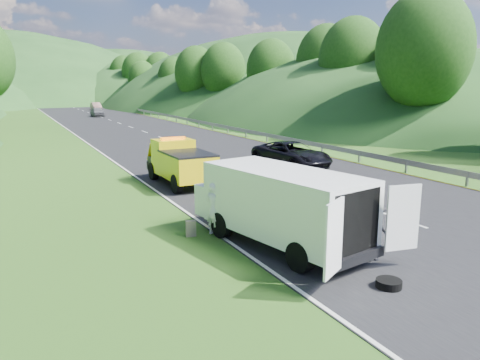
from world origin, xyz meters
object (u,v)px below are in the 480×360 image
worker (372,261)px  spare_tire (388,288)px  child (261,220)px  suitcase (191,228)px  white_van (280,203)px  tow_truck (180,162)px  passing_suv (291,167)px  woman (214,235)px

worker → spare_tire: bearing=-117.7°
child → spare_tire: 6.69m
child → worker: (0.87, -5.08, 0.00)m
suitcase → white_van: bearing=-44.1°
white_van → child: bearing=61.5°
worker → tow_truck: bearing=98.6°
suitcase → spare_tire: size_ratio=0.84×
child → worker: worker is taller
tow_truck → passing_suv: tow_truck is taller
woman → child: (2.31, 0.88, 0.00)m
suitcase → passing_suv: passing_suv is taller
spare_tire → suitcase: bearing=116.4°
white_van → suitcase: size_ratio=13.56×
tow_truck → woman: bearing=-102.5°
tow_truck → white_van: white_van is taller
tow_truck → spare_tire: bearing=-88.5°
spare_tire → passing_suv: bearing=65.3°
child → worker: bearing=-25.5°
woman → spare_tire: size_ratio=2.79×
tow_truck → spare_tire: 14.08m
suitcase → child: bearing=11.9°
spare_tire → passing_suv: size_ratio=0.12×
tow_truck → passing_suv: size_ratio=0.98×
tow_truck → worker: tow_truck is taller
white_van → suitcase: bearing=125.0°
tow_truck → passing_suv: 7.99m
tow_truck → woman: (-1.72, -8.22, -1.13)m
woman → worker: size_ratio=1.02×
suitcase → spare_tire: (3.00, -6.05, -0.27)m
tow_truck → white_van: (-0.29, -10.09, 0.26)m
worker → white_van: bearing=128.8°
suitcase → spare_tire: 6.76m
woman → spare_tire: bearing=179.9°
tow_truck → child: (0.58, -7.33, -1.13)m
child → white_van: bearing=-52.7°
suitcase → passing_suv: bearing=43.3°
tow_truck → passing_suv: (7.74, 1.64, -1.13)m
white_van → tow_truck: bearing=77.4°
tow_truck → child: tow_truck is taller
child → woman: bearing=-104.2°
worker → spare_tire: worker is taller
suitcase → passing_suv: 14.03m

